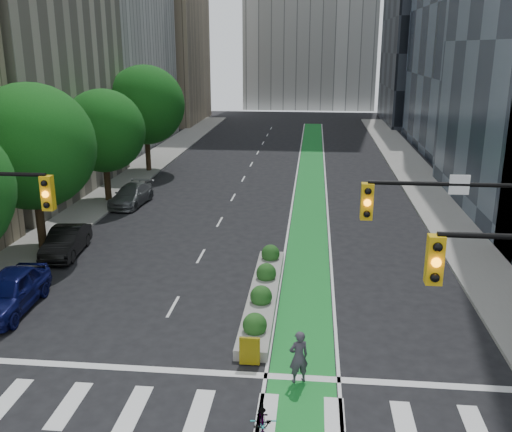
% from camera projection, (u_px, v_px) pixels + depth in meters
% --- Properties ---
extents(ground, '(160.00, 160.00, 0.00)m').
position_uv_depth(ground, '(205.00, 394.00, 17.84)').
color(ground, black).
rests_on(ground, ground).
extents(sidewalk_left, '(3.60, 90.00, 0.15)m').
position_uv_depth(sidewalk_left, '(112.00, 190.00, 42.79)').
color(sidewalk_left, gray).
rests_on(sidewalk_left, ground).
extents(sidewalk_right, '(3.60, 90.00, 0.15)m').
position_uv_depth(sidewalk_right, '(434.00, 198.00, 40.50)').
color(sidewalk_right, gray).
rests_on(sidewalk_right, ground).
extents(bike_lane_paint, '(2.20, 70.00, 0.01)m').
position_uv_depth(bike_lane_paint, '(311.00, 180.00, 46.14)').
color(bike_lane_paint, '#17802B').
rests_on(bike_lane_paint, ground).
extents(building_tan_far, '(14.00, 16.00, 26.00)m').
position_uv_depth(building_tan_far, '(149.00, 27.00, 78.96)').
color(building_tan_far, tan).
rests_on(building_tan_far, ground).
extents(building_dark_end, '(14.00, 18.00, 28.00)m').
position_uv_depth(building_dark_end, '(443.00, 18.00, 76.70)').
color(building_dark_end, black).
rests_on(building_dark_end, ground).
extents(tree_mid, '(6.40, 6.40, 8.78)m').
position_uv_depth(tree_mid, '(32.00, 147.00, 28.75)').
color(tree_mid, black).
rests_on(tree_mid, ground).
extents(tree_midfar, '(5.60, 5.60, 7.76)m').
position_uv_depth(tree_midfar, '(104.00, 131.00, 38.46)').
color(tree_midfar, black).
rests_on(tree_midfar, ground).
extents(tree_far, '(6.60, 6.60, 9.00)m').
position_uv_depth(tree_far, '(145.00, 105.00, 47.78)').
color(tree_far, black).
rests_on(tree_far, ground).
extents(signal_right, '(5.82, 0.51, 7.20)m').
position_uv_depth(signal_right, '(507.00, 255.00, 16.07)').
color(signal_right, black).
rests_on(signal_right, ground).
extents(median_planter, '(1.20, 10.26, 1.10)m').
position_uv_depth(median_planter, '(263.00, 292.00, 24.33)').
color(median_planter, gray).
rests_on(median_planter, ground).
extents(bicycle, '(0.90, 2.06, 1.05)m').
position_uv_depth(bicycle, '(263.00, 424.00, 15.59)').
color(bicycle, gray).
rests_on(bicycle, ground).
extents(cyclist, '(0.78, 0.67, 1.81)m').
position_uv_depth(cyclist, '(299.00, 357.00, 18.24)').
color(cyclist, '#3B3742').
rests_on(cyclist, ground).
extents(parked_car_left_near, '(2.20, 4.97, 1.66)m').
position_uv_depth(parked_car_left_near, '(9.00, 292.00, 23.24)').
color(parked_car_left_near, '#0C114D').
rests_on(parked_car_left_near, ground).
extents(parked_car_left_mid, '(1.93, 4.48, 1.43)m').
position_uv_depth(parked_car_left_mid, '(66.00, 242.00, 29.55)').
color(parked_car_left_mid, black).
rests_on(parked_car_left_mid, ground).
extents(parked_car_left_far, '(2.31, 4.84, 1.36)m').
position_uv_depth(parked_car_left_far, '(131.00, 195.00, 38.89)').
color(parked_car_left_far, '#5D6063').
rests_on(parked_car_left_far, ground).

